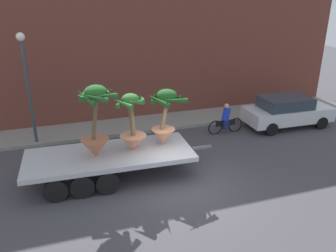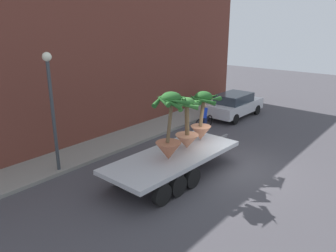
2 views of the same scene
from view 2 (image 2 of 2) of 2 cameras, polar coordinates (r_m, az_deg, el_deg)
The scene contains 10 objects.
ground_plane at distance 14.96m, azimuth 10.68°, elevation -6.84°, with size 60.00×60.00×0.00m, color #423F44.
sidewalk at distance 18.37m, azimuth -6.15°, elevation -1.66°, with size 24.00×2.20×0.15m, color gray.
building_facade at distance 18.71m, azimuth -10.30°, elevation 11.04°, with size 24.00×1.20×8.10m, color brown.
flatbed_trailer at distance 13.35m, azimuth 0.25°, elevation -5.99°, with size 7.12×2.64×0.98m.
potted_palm_rear at distance 14.80m, azimuth 5.87°, elevation 1.71°, with size 1.47×1.44×2.19m.
potted_palm_middle at distance 12.61m, azimuth 0.31°, elevation -0.46°, with size 1.42×1.44×2.63m.
potted_palm_front at distance 13.80m, azimuth 3.27°, elevation -0.34°, with size 1.27×1.25×2.18m.
cyclist at distance 19.59m, azimuth 6.18°, elevation 1.41°, with size 1.84×0.34×1.54m.
parked_car at distance 22.30m, azimuth 11.35°, elevation 3.60°, with size 4.51×1.98×1.58m.
street_lamp at distance 13.88m, azimuth -19.31°, elevation 4.63°, with size 0.36×0.36×4.83m.
Camera 2 is at (-12.08, -6.34, 6.14)m, focal length 35.71 mm.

